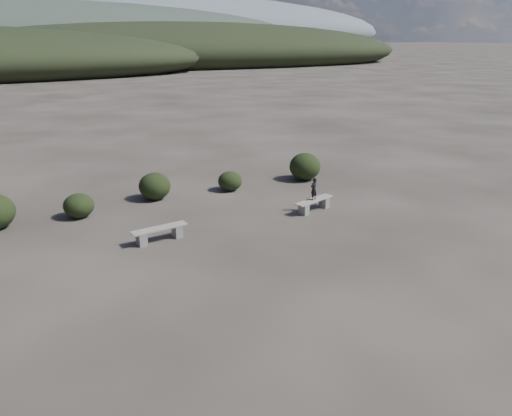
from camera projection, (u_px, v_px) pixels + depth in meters
ground at (304, 283)px, 13.78m from camera, size 1200.00×1200.00×0.00m
bench_left at (160, 233)px, 16.58m from camera, size 1.96×0.66×0.48m
bench_right at (314, 204)px, 19.49m from camera, size 1.91×0.95×0.47m
seated_person at (314, 189)px, 19.24m from camera, size 0.37×0.31×0.88m
shrub_a at (79, 206)px, 18.73m from camera, size 1.13×1.13×0.92m
shrub_b at (155, 186)px, 20.83m from camera, size 1.32×1.32×1.13m
shrub_c at (230, 181)px, 22.07m from camera, size 1.07×1.07×0.86m
shrub_d at (305, 167)px, 23.67m from camera, size 1.47×1.47×1.29m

